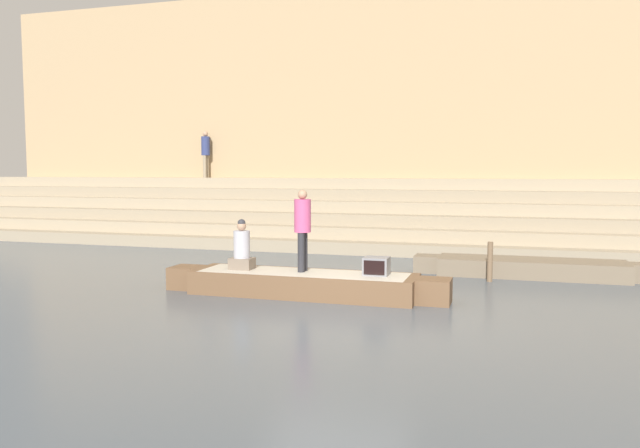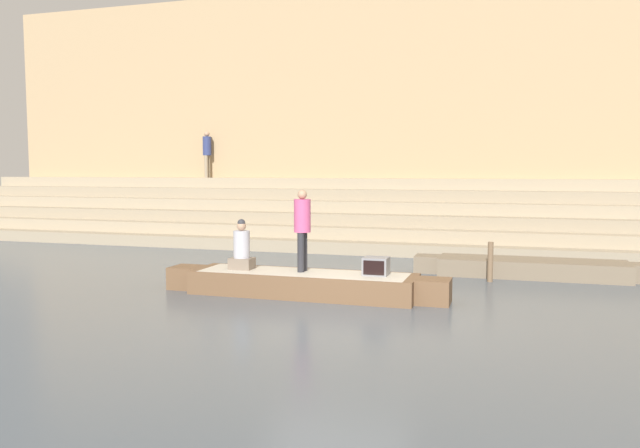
# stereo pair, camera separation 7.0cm
# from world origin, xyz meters

# --- Properties ---
(ground_plane) EXTENTS (120.00, 120.00, 0.00)m
(ground_plane) POSITION_xyz_m (0.00, 0.00, 0.00)
(ground_plane) COLOR #4C5660
(ghat_steps) EXTENTS (36.00, 3.91, 2.28)m
(ghat_steps) POSITION_xyz_m (0.00, 10.44, 0.82)
(ghat_steps) COLOR gray
(ghat_steps) RESTS_ON ground
(back_wall) EXTENTS (34.20, 1.28, 9.11)m
(back_wall) POSITION_xyz_m (0.00, 12.45, 4.53)
(back_wall) COLOR tan
(back_wall) RESTS_ON ground
(rowboat_main) EXTENTS (6.01, 1.34, 0.48)m
(rowboat_main) POSITION_xyz_m (-1.20, 1.83, 0.26)
(rowboat_main) COLOR brown
(rowboat_main) RESTS_ON ground
(person_standing) EXTENTS (0.35, 0.35, 1.70)m
(person_standing) POSITION_xyz_m (-1.25, 1.94, 1.46)
(person_standing) COLOR #28282D
(person_standing) RESTS_ON rowboat_main
(person_rowing) EXTENTS (0.49, 0.38, 1.07)m
(person_rowing) POSITION_xyz_m (-2.58, 1.85, 0.91)
(person_rowing) COLOR #756656
(person_rowing) RESTS_ON rowboat_main
(tv_set) EXTENTS (0.50, 0.45, 0.36)m
(tv_set) POSITION_xyz_m (0.31, 1.94, 0.66)
(tv_set) COLOR slate
(tv_set) RESTS_ON rowboat_main
(moored_boat_shore) EXTENTS (5.62, 1.20, 0.42)m
(moored_boat_shore) POSITION_xyz_m (3.37, 5.58, 0.23)
(moored_boat_shore) COLOR #756651
(moored_boat_shore) RESTS_ON ground
(mooring_post) EXTENTS (0.13, 0.13, 0.93)m
(mooring_post) POSITION_xyz_m (2.44, 4.60, 0.46)
(mooring_post) COLOR brown
(mooring_post) RESTS_ON ground
(person_on_steps) EXTENTS (0.33, 0.33, 1.78)m
(person_on_steps) POSITION_xyz_m (-8.39, 11.53, 3.31)
(person_on_steps) COLOR gray
(person_on_steps) RESTS_ON ghat_steps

